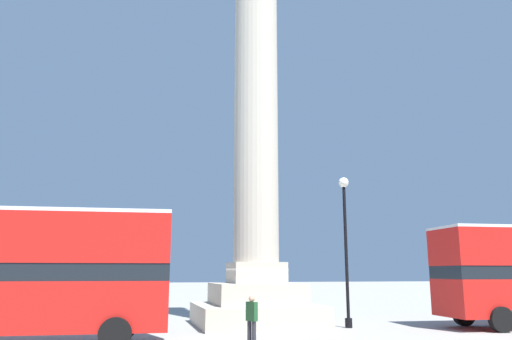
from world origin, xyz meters
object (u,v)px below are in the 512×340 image
(monument_column, at_px, (256,162))
(street_lamp, at_px, (346,238))
(pedestrian_near_lamp, at_px, (252,318))
(bus_a, at_px, (5,270))

(monument_column, relative_size, street_lamp, 3.06)
(monument_column, bearing_deg, pedestrian_near_lamp, -105.11)
(monument_column, height_order, bus_a, monument_column)
(bus_a, xyz_separation_m, street_lamp, (13.15, 2.86, 1.46))
(bus_a, height_order, pedestrian_near_lamp, bus_a)
(monument_column, xyz_separation_m, street_lamp, (3.63, -1.92, -3.67))
(street_lamp, bearing_deg, monument_column, 152.13)
(bus_a, relative_size, pedestrian_near_lamp, 6.67)
(bus_a, xyz_separation_m, pedestrian_near_lamp, (7.86, -1.34, -1.53))
(monument_column, bearing_deg, street_lamp, -27.87)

